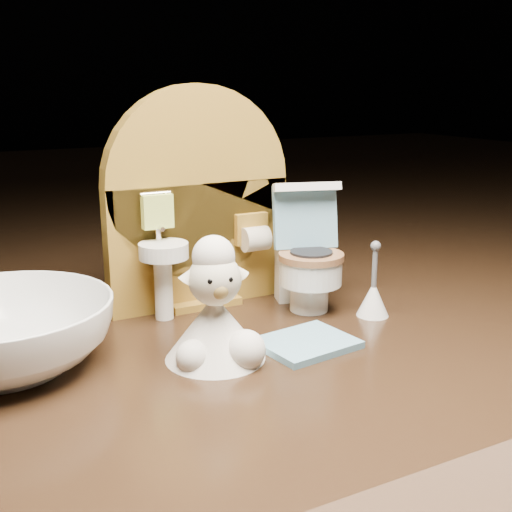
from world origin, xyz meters
The scene contains 6 objects.
backdrop_panel centered at (0.00, 0.06, 0.07)m, with size 0.13×0.05×0.15m.
toy_toilet centered at (0.06, 0.02, 0.03)m, with size 0.05×0.06×0.09m.
bath_mat centered at (0.03, -0.04, 0.00)m, with size 0.05×0.04×0.00m, color #6596AD.
toilet_brush centered at (0.09, -0.01, 0.01)m, with size 0.02×0.02×0.05m.
plush_lamb centered at (-0.03, -0.03, 0.03)m, with size 0.06×0.06×0.07m.
ceramic_bowl centered at (-0.14, 0.01, 0.02)m, with size 0.12×0.12×0.04m, color white.
Camera 1 is at (-0.16, -0.34, 0.15)m, focal length 45.00 mm.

